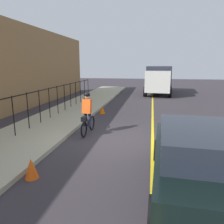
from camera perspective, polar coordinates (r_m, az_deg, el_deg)
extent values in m
plane|color=#322C32|center=(8.62, -0.18, -7.46)|extent=(80.00, 80.00, 0.00)
cube|color=yellow|center=(8.49, 10.61, -7.97)|extent=(36.00, 0.12, 0.01)
cube|color=#A29C82|center=(9.77, -20.27, -5.38)|extent=(40.00, 3.20, 0.15)
cylinder|color=black|center=(9.33, -24.44, -0.96)|extent=(0.04, 0.04, 1.60)
cylinder|color=black|center=(10.17, -21.20, 0.32)|extent=(0.04, 0.04, 1.60)
cylinder|color=black|center=(11.04, -18.46, 1.40)|extent=(0.04, 0.04, 1.60)
cylinder|color=black|center=(11.93, -16.12, 2.32)|extent=(0.04, 0.04, 1.60)
cylinder|color=black|center=(12.84, -14.11, 3.11)|extent=(0.04, 0.04, 1.60)
cylinder|color=black|center=(13.77, -12.36, 3.79)|extent=(0.04, 0.04, 1.60)
cylinder|color=black|center=(14.71, -10.83, 4.38)|extent=(0.04, 0.04, 1.60)
cylinder|color=black|center=(15.66, -9.49, 4.89)|extent=(0.04, 0.04, 1.60)
cylinder|color=black|center=(16.62, -8.30, 5.35)|extent=(0.04, 0.04, 1.60)
cylinder|color=black|center=(17.58, -7.24, 5.75)|extent=(0.04, 0.04, 1.60)
cylinder|color=black|center=(18.55, -6.28, 6.11)|extent=(0.04, 0.04, 1.60)
cube|color=black|center=(10.49, -20.07, 4.90)|extent=(17.40, 0.04, 0.04)
torus|color=black|center=(9.93, -5.30, -2.84)|extent=(0.66, 0.09, 0.66)
torus|color=black|center=(8.98, -7.36, -4.53)|extent=(0.66, 0.09, 0.66)
cube|color=black|center=(9.39, -6.31, -2.18)|extent=(0.93, 0.08, 0.24)
cylinder|color=black|center=(9.21, -6.64, -1.50)|extent=(0.03, 0.03, 0.35)
cube|color=#DB4F16|center=(9.16, -6.61, 1.46)|extent=(0.36, 0.37, 0.63)
sphere|color=tan|center=(9.14, -6.57, 4.11)|extent=(0.22, 0.22, 0.22)
sphere|color=black|center=(9.13, -6.58, 4.54)|extent=(0.26, 0.26, 0.26)
cylinder|color=#191E38|center=(9.28, -7.15, -1.72)|extent=(0.34, 0.13, 0.65)
cylinder|color=#191E38|center=(9.22, -5.98, -1.79)|extent=(0.34, 0.13, 0.65)
cube|color=black|center=(8.91, -7.33, -1.86)|extent=(0.25, 0.21, 0.18)
cube|color=black|center=(5.51, 20.83, -12.54)|extent=(4.47, 1.97, 0.70)
cube|color=#1E232D|center=(5.09, 21.67, -7.01)|extent=(2.53, 1.68, 0.56)
cylinder|color=black|center=(6.95, 11.87, -9.85)|extent=(0.65, 0.25, 0.64)
cylinder|color=black|center=(7.16, 25.82, -10.21)|extent=(0.65, 0.25, 0.64)
cylinder|color=black|center=(4.32, 11.07, -24.72)|extent=(0.65, 0.25, 0.64)
cube|color=#20222E|center=(23.76, 12.37, 8.87)|extent=(4.92, 2.73, 2.30)
cube|color=beige|center=(20.36, 11.94, 7.81)|extent=(1.97, 2.33, 1.90)
cylinder|color=black|center=(20.57, 14.97, 5.05)|extent=(0.98, 0.37, 0.96)
cylinder|color=black|center=(20.67, 8.73, 5.35)|extent=(0.98, 0.37, 0.96)
cylinder|color=black|center=(24.89, 14.94, 6.23)|extent=(0.98, 0.37, 0.96)
cylinder|color=black|center=(24.97, 9.77, 6.48)|extent=(0.98, 0.37, 0.96)
cone|color=#F65510|center=(6.20, -20.41, -13.69)|extent=(0.36, 0.36, 0.55)
cone|color=#EE5B02|center=(13.22, -2.60, 0.55)|extent=(0.36, 0.36, 0.46)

